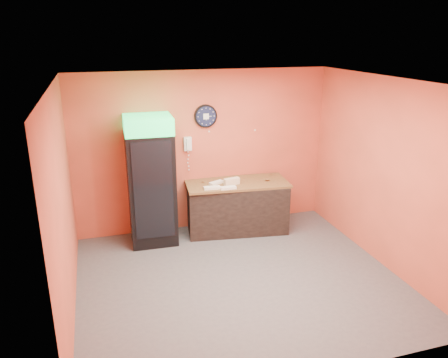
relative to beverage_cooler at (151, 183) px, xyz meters
name	(u,v)px	position (x,y,z in m)	size (l,w,h in m)	color
floor	(239,279)	(0.99, -1.60, -1.04)	(4.50, 4.50, 0.00)	#47474C
back_wall	(204,151)	(0.99, 0.40, 0.36)	(4.50, 0.02, 2.80)	#E35B40
left_wall	(63,206)	(-1.26, -1.60, 0.36)	(0.02, 4.00, 2.80)	#E35B40
right_wall	(384,173)	(3.24, -1.60, 0.36)	(0.02, 4.00, 2.80)	#E35B40
ceiling	(242,82)	(0.99, -1.60, 1.76)	(4.50, 4.00, 0.02)	white
beverage_cooler	(151,183)	(0.00, 0.00, 0.00)	(0.77, 0.79, 2.14)	black
prep_counter	(237,207)	(1.48, 0.01, -0.61)	(1.73, 0.77, 0.86)	black
wall_clock	(206,116)	(1.03, 0.37, 0.98)	(0.40, 0.06, 0.40)	black
wall_phone	(188,144)	(0.69, 0.34, 0.52)	(0.13, 0.11, 0.24)	white
butcher_paper	(237,183)	(1.48, 0.01, -0.16)	(1.77, 0.79, 0.04)	brown
sub_roll_stack	(232,181)	(1.36, -0.08, -0.08)	(0.28, 0.14, 0.11)	beige
wrapped_sandwich_left	(212,188)	(0.98, -0.19, -0.12)	(0.28, 0.11, 0.04)	white
wrapped_sandwich_mid	(228,188)	(1.23, -0.27, -0.12)	(0.27, 0.11, 0.04)	white
wrapped_sandwich_right	(217,183)	(1.12, 0.04, -0.12)	(0.27, 0.10, 0.04)	white
kitchen_tool	(231,179)	(1.42, 0.13, -0.11)	(0.06, 0.06, 0.06)	silver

